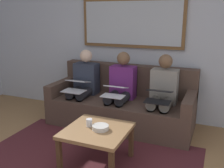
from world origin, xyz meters
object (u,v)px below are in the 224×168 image
at_px(framed_mirror, 132,23).
at_px(laptop_silver, 76,85).
at_px(person_middle, 121,87).
at_px(laptop_black, 159,96).
at_px(couch, 122,104).
at_px(person_right, 84,83).
at_px(coffee_table, 97,134).
at_px(bowl, 100,127).
at_px(person_left, 163,92).
at_px(laptop_white, 115,91).
at_px(cup, 89,123).

relative_size(framed_mirror, laptop_silver, 4.48).
bearing_deg(person_middle, framed_mirror, -90.00).
bearing_deg(laptop_silver, laptop_black, 179.72).
height_order(couch, person_right, person_right).
bearing_deg(coffee_table, bowl, -177.11).
bearing_deg(framed_mirror, person_left, 144.48).
xyz_separation_m(framed_mirror, coffee_table, (-0.15, 1.61, -1.17)).
height_order(person_left, laptop_silver, person_left).
bearing_deg(coffee_table, person_middle, -82.62).
distance_m(framed_mirror, laptop_white, 1.16).
bearing_deg(coffee_table, person_left, -113.15).
relative_size(person_left, laptop_silver, 3.03).
height_order(framed_mirror, laptop_white, framed_mirror).
relative_size(coffee_table, person_right, 0.61).
xyz_separation_m(couch, framed_mirror, (0.00, -0.39, 1.24)).
height_order(cup, bowl, cup).
bearing_deg(person_middle, bowl, 99.55).
height_order(framed_mirror, bowl, framed_mirror).
bearing_deg(couch, framed_mirror, -90.00).
bearing_deg(bowl, coffee_table, 2.89).
bearing_deg(laptop_white, bowl, 102.13).
bearing_deg(framed_mirror, bowl, 96.86).
distance_m(bowl, laptop_white, 0.93).
height_order(bowl, laptop_silver, laptop_silver).
bearing_deg(person_right, couch, -173.87).
xyz_separation_m(couch, laptop_black, (-0.64, 0.31, 0.32)).
distance_m(cup, person_middle, 1.12).
xyz_separation_m(framed_mirror, bowl, (-0.19, 1.60, -1.08)).
height_order(cup, person_middle, person_middle).
bearing_deg(bowl, person_right, -54.00).
distance_m(person_left, person_right, 1.28).
bearing_deg(person_right, cup, 121.23).
relative_size(cup, person_right, 0.08).
bearing_deg(couch, coffee_table, 96.97).
bearing_deg(bowl, laptop_silver, -47.46).
height_order(couch, laptop_black, couch).
distance_m(coffee_table, laptop_white, 0.94).
height_order(bowl, laptop_white, laptop_white).
distance_m(couch, laptop_white, 0.45).
bearing_deg(framed_mirror, laptop_silver, 47.39).
bearing_deg(bowl, framed_mirror, -83.14).
distance_m(person_middle, person_right, 0.64).
bearing_deg(person_middle, coffee_table, 97.38).
distance_m(couch, framed_mirror, 1.30).
distance_m(laptop_black, person_middle, 0.69).
bearing_deg(laptop_black, person_right, -10.85).
distance_m(person_right, laptop_silver, 0.24).
height_order(person_left, laptop_white, person_left).
relative_size(couch, person_left, 1.93).
bearing_deg(person_left, laptop_black, 90.00).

